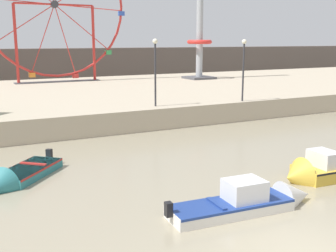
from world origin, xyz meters
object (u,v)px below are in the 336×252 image
(drop_tower_steel_tower, at_px, (200,21))
(promenade_lamp_near, at_px, (155,63))
(motorboat_white_red_stripe, at_px, (255,200))
(ferris_wheel_red_frame, at_px, (54,7))
(promenade_lamp_far, at_px, (244,61))
(motorboat_teal_painted, at_px, (16,178))
(motorboat_mustard_yellow, at_px, (318,171))

(drop_tower_steel_tower, distance_m, promenade_lamp_near, 20.05)
(motorboat_white_red_stripe, bearing_deg, drop_tower_steel_tower, 65.66)
(ferris_wheel_red_frame, relative_size, promenade_lamp_far, 3.47)
(ferris_wheel_red_frame, bearing_deg, motorboat_white_red_stripe, -92.12)
(motorboat_teal_painted, distance_m, ferris_wheel_red_frame, 28.33)
(motorboat_mustard_yellow, height_order, promenade_lamp_far, promenade_lamp_far)
(motorboat_white_red_stripe, distance_m, promenade_lamp_near, 14.46)
(promenade_lamp_near, bearing_deg, motorboat_mustard_yellow, -84.46)
(ferris_wheel_red_frame, distance_m, drop_tower_steel_tower, 14.78)
(motorboat_teal_painted, xyz_separation_m, ferris_wheel_red_frame, (7.75, 25.93, 8.39))
(motorboat_teal_painted, height_order, drop_tower_steel_tower, drop_tower_steel_tower)
(drop_tower_steel_tower, bearing_deg, ferris_wheel_red_frame, 166.69)
(drop_tower_steel_tower, distance_m, promenade_lamp_far, 17.47)
(motorboat_mustard_yellow, relative_size, promenade_lamp_far, 0.92)
(motorboat_mustard_yellow, relative_size, promenade_lamp_near, 0.91)
(ferris_wheel_red_frame, xyz_separation_m, drop_tower_steel_tower, (14.34, -3.39, -1.20))
(motorboat_white_red_stripe, distance_m, drop_tower_steel_tower, 33.58)
(promenade_lamp_near, bearing_deg, motorboat_teal_painted, -142.66)
(drop_tower_steel_tower, bearing_deg, motorboat_white_red_stripe, -118.25)
(motorboat_white_red_stripe, xyz_separation_m, ferris_wheel_red_frame, (1.20, 32.30, 8.30))
(motorboat_teal_painted, xyz_separation_m, promenade_lamp_near, (9.53, 7.27, 3.85))
(motorboat_mustard_yellow, bearing_deg, ferris_wheel_red_frame, -81.13)
(ferris_wheel_red_frame, bearing_deg, drop_tower_steel_tower, -13.31)
(motorboat_white_red_stripe, height_order, drop_tower_steel_tower, drop_tower_steel_tower)
(ferris_wheel_red_frame, height_order, promenade_lamp_far, ferris_wheel_red_frame)
(promenade_lamp_far, bearing_deg, motorboat_white_red_stripe, -125.52)
(motorboat_mustard_yellow, height_order, ferris_wheel_red_frame, ferris_wheel_red_frame)
(motorboat_mustard_yellow, height_order, drop_tower_steel_tower, drop_tower_steel_tower)
(motorboat_white_red_stripe, height_order, promenade_lamp_near, promenade_lamp_near)
(drop_tower_steel_tower, bearing_deg, motorboat_teal_painted, -134.43)
(motorboat_white_red_stripe, distance_m, motorboat_teal_painted, 9.15)
(motorboat_mustard_yellow, bearing_deg, promenade_lamp_near, -81.08)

